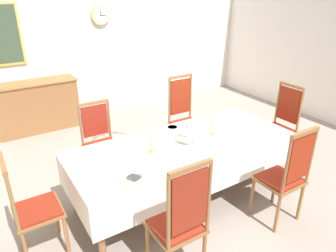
{
  "coord_description": "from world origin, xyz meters",
  "views": [
    {
      "loc": [
        -1.87,
        -2.9,
        2.43
      ],
      "look_at": [
        -0.16,
        -0.19,
        0.98
      ],
      "focal_mm": 33.21,
      "sensor_mm": 36.0,
      "label": 1
    }
  ],
  "objects_px": {
    "chair_south_b": "(286,175)",
    "chair_head_west": "(29,206)",
    "soup_tureen": "(187,134)",
    "mounted_clock": "(100,16)",
    "dining_table": "(183,148)",
    "candlestick_west": "(151,142)",
    "chair_head_east": "(280,123)",
    "candlestick_east": "(213,124)",
    "bowl_near_right": "(172,128)",
    "sideboard": "(37,106)",
    "chair_north_a": "(100,141)",
    "bowl_far_left": "(272,131)",
    "spoon_secondary": "(178,126)",
    "spoon_primary": "(121,183)",
    "chair_north_b": "(184,116)",
    "bowl_near_left": "(134,179)",
    "chair_south_a": "(180,221)"
  },
  "relations": [
    {
      "from": "mounted_clock",
      "to": "chair_head_west",
      "type": "bearing_deg",
      "value": -122.22
    },
    {
      "from": "chair_north_b",
      "to": "spoon_primary",
      "type": "bearing_deg",
      "value": 38.64
    },
    {
      "from": "chair_north_a",
      "to": "sideboard",
      "type": "bearing_deg",
      "value": -79.64
    },
    {
      "from": "chair_south_a",
      "to": "bowl_near_right",
      "type": "height_order",
      "value": "chair_south_a"
    },
    {
      "from": "chair_head_east",
      "to": "bowl_near_right",
      "type": "xyz_separation_m",
      "value": [
        -1.63,
        0.39,
        0.17
      ]
    },
    {
      "from": "chair_north_a",
      "to": "bowl_near_right",
      "type": "distance_m",
      "value": 0.97
    },
    {
      "from": "candlestick_east",
      "to": "bowl_near_right",
      "type": "relative_size",
      "value": 2.34
    },
    {
      "from": "candlestick_east",
      "to": "spoon_secondary",
      "type": "xyz_separation_m",
      "value": [
        -0.23,
        0.42,
        -0.14
      ]
    },
    {
      "from": "candlestick_west",
      "to": "candlestick_east",
      "type": "height_order",
      "value": "candlestick_east"
    },
    {
      "from": "chair_head_west",
      "to": "spoon_secondary",
      "type": "distance_m",
      "value": 1.98
    },
    {
      "from": "dining_table",
      "to": "chair_north_a",
      "type": "relative_size",
      "value": 2.45
    },
    {
      "from": "chair_north_a",
      "to": "spoon_primary",
      "type": "bearing_deg",
      "value": 77.87
    },
    {
      "from": "chair_north_a",
      "to": "chair_south_a",
      "type": "bearing_deg",
      "value": 90.0
    },
    {
      "from": "bowl_near_right",
      "to": "sideboard",
      "type": "distance_m",
      "value": 2.92
    },
    {
      "from": "chair_head_east",
      "to": "soup_tureen",
      "type": "height_order",
      "value": "chair_head_east"
    },
    {
      "from": "mounted_clock",
      "to": "soup_tureen",
      "type": "bearing_deg",
      "value": -95.33
    },
    {
      "from": "bowl_far_left",
      "to": "sideboard",
      "type": "distance_m",
      "value": 4.05
    },
    {
      "from": "bowl_near_left",
      "to": "spoon_primary",
      "type": "height_order",
      "value": "bowl_near_left"
    },
    {
      "from": "chair_north_b",
      "to": "chair_head_east",
      "type": "distance_m",
      "value": 1.41
    },
    {
      "from": "candlestick_east",
      "to": "mounted_clock",
      "type": "distance_m",
      "value": 3.45
    },
    {
      "from": "chair_head_east",
      "to": "spoon_secondary",
      "type": "xyz_separation_m",
      "value": [
        -1.53,
        0.42,
        0.16
      ]
    },
    {
      "from": "sideboard",
      "to": "chair_south_b",
      "type": "bearing_deg",
      "value": 113.63
    },
    {
      "from": "chair_head_west",
      "to": "sideboard",
      "type": "bearing_deg",
      "value": 167.91
    },
    {
      "from": "chair_north_b",
      "to": "soup_tureen",
      "type": "height_order",
      "value": "chair_north_b"
    },
    {
      "from": "bowl_near_right",
      "to": "bowl_far_left",
      "type": "xyz_separation_m",
      "value": [
        0.99,
        -0.75,
        0.0
      ]
    },
    {
      "from": "spoon_primary",
      "to": "sideboard",
      "type": "xyz_separation_m",
      "value": [
        -0.11,
        3.42,
        -0.31
      ]
    },
    {
      "from": "candlestick_west",
      "to": "sideboard",
      "type": "relative_size",
      "value": 0.22
    },
    {
      "from": "soup_tureen",
      "to": "mounted_clock",
      "type": "distance_m",
      "value": 3.48
    },
    {
      "from": "soup_tureen",
      "to": "candlestick_west",
      "type": "relative_size",
      "value": 0.81
    },
    {
      "from": "chair_head_west",
      "to": "candlestick_west",
      "type": "distance_m",
      "value": 1.33
    },
    {
      "from": "chair_head_east",
      "to": "candlestick_east",
      "type": "xyz_separation_m",
      "value": [
        -1.3,
        -0.0,
        0.3
      ]
    },
    {
      "from": "dining_table",
      "to": "candlestick_west",
      "type": "relative_size",
      "value": 8.35
    },
    {
      "from": "soup_tureen",
      "to": "spoon_primary",
      "type": "relative_size",
      "value": 1.44
    },
    {
      "from": "bowl_far_left",
      "to": "chair_south_b",
      "type": "bearing_deg",
      "value": -125.62
    },
    {
      "from": "bowl_far_left",
      "to": "spoon_secondary",
      "type": "xyz_separation_m",
      "value": [
        -0.89,
        0.78,
        -0.01
      ]
    },
    {
      "from": "chair_head_west",
      "to": "spoon_primary",
      "type": "relative_size",
      "value": 6.16
    },
    {
      "from": "soup_tureen",
      "to": "bowl_far_left",
      "type": "xyz_separation_m",
      "value": [
        1.04,
        -0.36,
        -0.08
      ]
    },
    {
      "from": "chair_south_a",
      "to": "chair_north_a",
      "type": "relative_size",
      "value": 1.14
    },
    {
      "from": "bowl_near_left",
      "to": "sideboard",
      "type": "distance_m",
      "value": 3.47
    },
    {
      "from": "chair_south_b",
      "to": "chair_head_west",
      "type": "xyz_separation_m",
      "value": [
        -2.4,
        0.94,
        -0.02
      ]
    },
    {
      "from": "chair_north_a",
      "to": "bowl_far_left",
      "type": "relative_size",
      "value": 6.6
    },
    {
      "from": "chair_head_west",
      "to": "soup_tureen",
      "type": "xyz_separation_m",
      "value": [
        1.77,
        0.0,
        0.28
      ]
    },
    {
      "from": "candlestick_east",
      "to": "mounted_clock",
      "type": "xyz_separation_m",
      "value": [
        -0.08,
        3.3,
        1.02
      ]
    },
    {
      "from": "bowl_near_left",
      "to": "spoon_secondary",
      "type": "distance_m",
      "value": 1.32
    },
    {
      "from": "chair_head_west",
      "to": "bowl_near_right",
      "type": "bearing_deg",
      "value": 102.15
    },
    {
      "from": "bowl_far_left",
      "to": "spoon_primary",
      "type": "xyz_separation_m",
      "value": [
        -2.05,
        -0.01,
        -0.01
      ]
    },
    {
      "from": "chair_south_a",
      "to": "bowl_near_right",
      "type": "xyz_separation_m",
      "value": [
        0.78,
        1.33,
        0.16
      ]
    },
    {
      "from": "chair_south_a",
      "to": "chair_south_b",
      "type": "xyz_separation_m",
      "value": [
        1.36,
        0.0,
        -0.02
      ]
    },
    {
      "from": "candlestick_east",
      "to": "dining_table",
      "type": "bearing_deg",
      "value": 180.0
    },
    {
      "from": "chair_north_a",
      "to": "sideboard",
      "type": "height_order",
      "value": "chair_north_a"
    }
  ]
}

